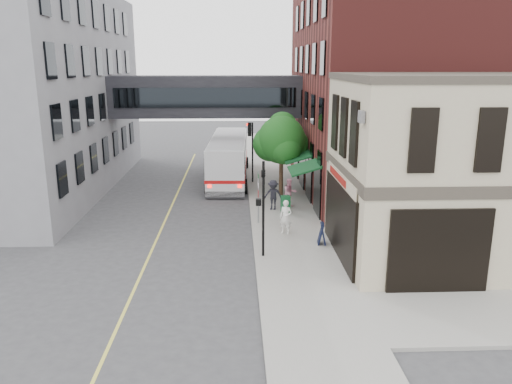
{
  "coord_description": "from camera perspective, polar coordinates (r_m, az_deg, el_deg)",
  "views": [
    {
      "loc": [
        -0.8,
        -19.84,
        8.89
      ],
      "look_at": [
        0.09,
        2.69,
        3.05
      ],
      "focal_mm": 35.0,
      "sensor_mm": 36.0,
      "label": 1
    }
  ],
  "objects": [
    {
      "name": "corner_building",
      "position": [
        24.38,
        21.44,
        2.44
      ],
      "size": [
        10.19,
        8.12,
        8.45
      ],
      "color": "tan",
      "rests_on": "ground"
    },
    {
      "name": "bus",
      "position": [
        39.0,
        -3.13,
        4.07
      ],
      "size": [
        3.28,
        12.27,
        3.28
      ],
      "color": "silver",
      "rests_on": "ground"
    },
    {
      "name": "pedestrian_a",
      "position": [
        26.26,
        3.42,
        -2.88
      ],
      "size": [
        0.78,
        0.67,
        1.8
      ],
      "primitive_type": "imported",
      "rotation": [
        0.0,
        0.0,
        -0.44
      ],
      "color": "white",
      "rests_on": "sidewalk_main"
    },
    {
      "name": "lane_marking",
      "position": [
        31.41,
        -9.86,
        -2.14
      ],
      "size": [
        0.12,
        40.0,
        0.01
      ],
      "primitive_type": "cube",
      "color": "#D8CC4C",
      "rests_on": "ground"
    },
    {
      "name": "skyway_bridge",
      "position": [
        37.98,
        -5.69,
        10.83
      ],
      "size": [
        14.0,
        3.18,
        3.0
      ],
      "color": "black",
      "rests_on": "ground"
    },
    {
      "name": "brick_building",
      "position": [
        36.51,
        15.19,
        11.03
      ],
      "size": [
        13.76,
        18.0,
        14.0
      ],
      "color": "#551D1A",
      "rests_on": "ground"
    },
    {
      "name": "pedestrian_c",
      "position": [
        30.51,
        1.97,
        -0.33
      ],
      "size": [
        1.35,
        1.01,
        1.86
      ],
      "primitive_type": "imported",
      "rotation": [
        0.0,
        0.0,
        -0.29
      ],
      "color": "black",
      "rests_on": "sidewalk_main"
    },
    {
      "name": "sidewalk_main",
      "position": [
        35.08,
        2.38,
        -0.06
      ],
      "size": [
        4.0,
        60.0,
        0.15
      ],
      "primitive_type": "cube",
      "color": "gray",
      "rests_on": "ground"
    },
    {
      "name": "pedestrian_b",
      "position": [
        31.14,
        3.88,
        -0.09
      ],
      "size": [
        1.04,
        0.92,
        1.81
      ],
      "primitive_type": "imported",
      "rotation": [
        0.0,
        0.0,
        0.3
      ],
      "color": "pink",
      "rests_on": "sidewalk_main"
    },
    {
      "name": "sandwich_board",
      "position": [
        25.06,
        7.54,
        -4.73
      ],
      "size": [
        0.45,
        0.64,
        1.07
      ],
      "primitive_type": "cube",
      "rotation": [
        0.0,
        0.0,
        -0.11
      ],
      "color": "black",
      "rests_on": "sidewalk_main"
    },
    {
      "name": "traffic_signal_far",
      "position": [
        37.27,
        -0.62,
        5.94
      ],
      "size": [
        0.53,
        0.28,
        4.5
      ],
      "color": "black",
      "rests_on": "sidewalk_main"
    },
    {
      "name": "ground",
      "position": [
        21.75,
        0.04,
        -9.61
      ],
      "size": [
        120.0,
        120.0,
        0.0
      ],
      "primitive_type": "plane",
      "color": "#38383A",
      "rests_on": "ground"
    },
    {
      "name": "newspaper_box",
      "position": [
        30.12,
        3.4,
        -1.38
      ],
      "size": [
        0.58,
        0.54,
        1.0
      ],
      "primitive_type": "cube",
      "rotation": [
        0.0,
        0.0,
        0.2
      ],
      "color": "#145A2C",
      "rests_on": "sidewalk_main"
    },
    {
      "name": "street_tree",
      "position": [
        33.56,
        2.89,
        5.96
      ],
      "size": [
        3.8,
        3.2,
        5.6
      ],
      "color": "#382619",
      "rests_on": "sidewalk_main"
    },
    {
      "name": "opposite_building",
      "position": [
        39.37,
        -27.02,
        10.21
      ],
      "size": [
        14.0,
        24.0,
        14.0
      ],
      "primitive_type": "cube",
      "color": "slate",
      "rests_on": "ground"
    },
    {
      "name": "traffic_signal_near",
      "position": [
        22.65,
        0.77,
        -0.6
      ],
      "size": [
        0.44,
        0.22,
        4.6
      ],
      "color": "black",
      "rests_on": "sidewalk_main"
    },
    {
      "name": "street_sign_pole",
      "position": [
        27.75,
        0.27,
        -0.01
      ],
      "size": [
        0.08,
        0.75,
        3.0
      ],
      "color": "gray",
      "rests_on": "sidewalk_main"
    }
  ]
}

